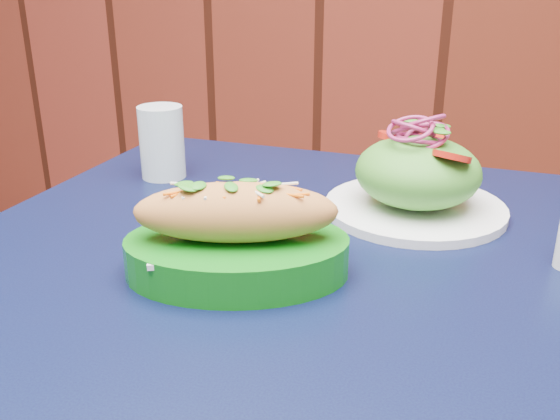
% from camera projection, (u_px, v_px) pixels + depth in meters
% --- Properties ---
extents(cafe_table, '(0.82, 0.82, 0.75)m').
position_uv_depth(cafe_table, '(287.00, 311.00, 0.77)').
color(cafe_table, black).
rests_on(cafe_table, ground).
extents(banh_mi_basket, '(0.28, 0.23, 0.11)m').
position_uv_depth(banh_mi_basket, '(237.00, 237.00, 0.66)').
color(banh_mi_basket, '#0F7113').
rests_on(banh_mi_basket, cafe_table).
extents(salad_plate, '(0.24, 0.24, 0.13)m').
position_uv_depth(salad_plate, '(417.00, 177.00, 0.82)').
color(salad_plate, white).
rests_on(salad_plate, cafe_table).
extents(water_glass, '(0.07, 0.07, 0.11)m').
position_uv_depth(water_glass, '(162.00, 142.00, 0.96)').
color(water_glass, silver).
rests_on(water_glass, cafe_table).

